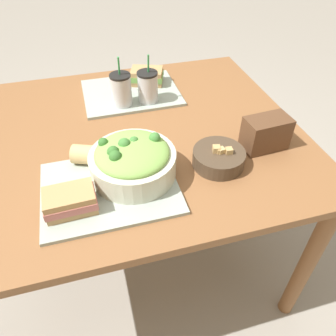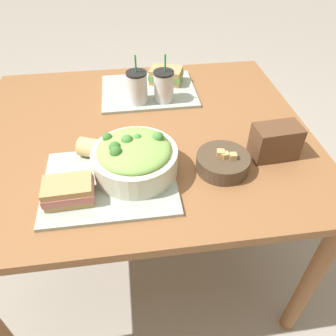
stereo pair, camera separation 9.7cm
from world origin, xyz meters
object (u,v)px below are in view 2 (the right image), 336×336
baguette_near (99,149)px  chip_bag (275,141)px  drink_cup_dark (136,88)px  drink_cup_red (164,87)px  soup_bowl (223,162)px  sandwich_near (68,191)px  salad_bowl (134,157)px  sandwich_far (166,75)px

baguette_near → chip_bag: 0.58m
drink_cup_dark → drink_cup_red: (0.11, 0.00, -0.00)m
drink_cup_red → chip_bag: (0.32, -0.39, -0.01)m
soup_bowl → drink_cup_dark: bearing=119.0°
sandwich_near → chip_bag: bearing=8.5°
salad_bowl → baguette_near: (-0.11, 0.09, -0.02)m
soup_bowl → drink_cup_dark: 0.50m
soup_bowl → drink_cup_dark: drink_cup_dark is taller
sandwich_far → drink_cup_dark: 0.21m
salad_bowl → sandwich_far: bearing=73.1°
baguette_near → drink_cup_red: bearing=-15.4°
drink_cup_dark → sandwich_near: bearing=-113.7°
sandwich_far → baguette_near: bearing=-100.7°
soup_bowl → chip_bag: size_ratio=1.08×
salad_bowl → drink_cup_red: (0.14, 0.42, 0.00)m
soup_bowl → drink_cup_red: 0.46m
soup_bowl → sandwich_near: 0.48m
sandwich_far → chip_bag: size_ratio=1.06×
chip_bag → sandwich_far: bearing=113.6°
chip_bag → soup_bowl: bearing=-170.9°
baguette_near → drink_cup_dark: size_ratio=0.70×
soup_bowl → baguette_near: bearing=165.4°
sandwich_near → chip_bag: 0.67m
salad_bowl → sandwich_near: salad_bowl is taller
salad_bowl → sandwich_near: (-0.19, -0.10, -0.02)m
sandwich_near → sandwich_far: (0.37, 0.67, 0.00)m
sandwich_far → drink_cup_dark: drink_cup_dark is taller
salad_bowl → drink_cup_dark: (0.03, 0.42, 0.00)m
salad_bowl → soup_bowl: size_ratio=1.56×
sandwich_near → baguette_near: size_ratio=1.04×
sandwich_far → sandwich_near: bearing=-99.0°
drink_cup_dark → drink_cup_red: 0.11m
drink_cup_dark → drink_cup_red: drink_cup_dark is taller
sandwich_far → drink_cup_red: size_ratio=0.85×
soup_bowl → chip_bag: (0.19, 0.04, 0.03)m
drink_cup_red → chip_bag: size_ratio=1.25×
sandwich_near → baguette_near: 0.20m
drink_cup_dark → chip_bag: size_ratio=1.28×
sandwich_near → drink_cup_red: size_ratio=0.74×
sandwich_near → baguette_near: (0.08, 0.18, -0.00)m
drink_cup_dark → salad_bowl: bearing=-94.6°
soup_bowl → sandwich_far: bearing=99.9°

